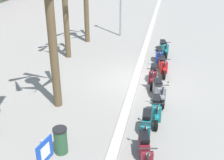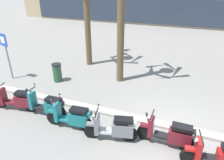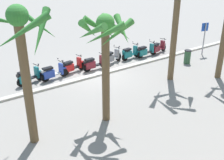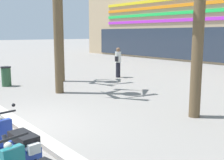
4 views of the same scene
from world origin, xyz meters
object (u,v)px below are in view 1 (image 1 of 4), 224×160
at_px(scooter_maroon_mid_rear, 153,75).
at_px(scooter_red_second_in_line, 163,65).
at_px(scooter_blue_far_back, 159,56).
at_px(scooter_teal_mid_front, 164,48).
at_px(scooter_teal_mid_centre, 156,109).
at_px(scooter_teal_tail_end, 146,126).
at_px(litter_bin, 61,140).
at_px(scooter_maroon_gap_after_mid, 145,150).
at_px(scooter_grey_lead_nearest, 159,91).

bearing_deg(scooter_maroon_mid_rear, scooter_red_second_in_line, -16.62).
distance_m(scooter_blue_far_back, scooter_teal_mid_front, 1.40).
bearing_deg(scooter_teal_mid_centre, scooter_blue_far_back, 2.22).
distance_m(scooter_teal_tail_end, litter_bin, 3.05).
bearing_deg(scooter_teal_mid_front, scooter_maroon_mid_rear, 175.26).
height_order(scooter_maroon_gap_after_mid, scooter_teal_mid_front, same).
height_order(scooter_maroon_mid_rear, scooter_red_second_in_line, same).
height_order(scooter_maroon_gap_after_mid, scooter_blue_far_back, scooter_blue_far_back).
relative_size(scooter_maroon_gap_after_mid, scooter_teal_tail_end, 0.96).
xyz_separation_m(scooter_maroon_mid_rear, litter_bin, (-5.97, 2.62, 0.03)).
bearing_deg(scooter_grey_lead_nearest, litter_bin, 145.06).
relative_size(scooter_blue_far_back, scooter_teal_mid_front, 1.03).
distance_m(scooter_maroon_gap_after_mid, scooter_grey_lead_nearest, 4.20).
bearing_deg(scooter_maroon_gap_after_mid, scooter_blue_far_back, 0.33).
relative_size(scooter_red_second_in_line, scooter_blue_far_back, 0.99).
bearing_deg(scooter_teal_mid_front, scooter_teal_mid_centre, -179.96).
relative_size(scooter_teal_tail_end, scooter_grey_lead_nearest, 1.09).
bearing_deg(litter_bin, scooter_maroon_gap_after_mid, -88.36).
bearing_deg(scooter_teal_tail_end, scooter_maroon_gap_after_mid, -176.24).
bearing_deg(scooter_teal_mid_centre, scooter_teal_tail_end, 167.78).
bearing_deg(scooter_teal_mid_front, litter_bin, 163.71).
bearing_deg(litter_bin, scooter_red_second_in_line, -22.42).
relative_size(scooter_maroon_gap_after_mid, scooter_teal_mid_centre, 1.04).
xyz_separation_m(scooter_teal_tail_end, scooter_teal_mid_front, (8.71, -0.27, 0.00)).
bearing_deg(scooter_grey_lead_nearest, scooter_teal_mid_centre, 179.33).
bearing_deg(litter_bin, scooter_blue_far_back, -17.33).
bearing_deg(scooter_maroon_mid_rear, scooter_blue_far_back, -2.38).
height_order(scooter_maroon_gap_after_mid, scooter_teal_mid_centre, scooter_teal_mid_centre).
relative_size(scooter_teal_mid_centre, scooter_grey_lead_nearest, 1.01).
bearing_deg(scooter_teal_mid_front, scooter_blue_far_back, 170.57).
xyz_separation_m(scooter_grey_lead_nearest, scooter_maroon_mid_rear, (1.69, 0.37, -0.00)).
xyz_separation_m(scooter_maroon_gap_after_mid, scooter_blue_far_back, (8.68, 0.05, 0.01)).
bearing_deg(scooter_maroon_gap_after_mid, scooter_teal_tail_end, 3.76).
relative_size(scooter_grey_lead_nearest, scooter_red_second_in_line, 0.97).
xyz_separation_m(scooter_grey_lead_nearest, scooter_red_second_in_line, (3.05, -0.03, -0.01)).
height_order(scooter_maroon_gap_after_mid, scooter_red_second_in_line, same).
distance_m(scooter_teal_tail_end, scooter_maroon_mid_rear, 4.53).
bearing_deg(scooter_blue_far_back, scooter_teal_tail_end, 179.70).
bearing_deg(scooter_blue_far_back, scooter_teal_mid_centre, -177.78).
bearing_deg(scooter_red_second_in_line, scooter_teal_mid_centre, 179.35).
height_order(scooter_teal_mid_centre, scooter_red_second_in_line, scooter_teal_mid_centre).
bearing_deg(scooter_maroon_gap_after_mid, scooter_teal_mid_front, -1.02).
bearing_deg(scooter_red_second_in_line, scooter_teal_mid_front, 1.17).
height_order(scooter_red_second_in_line, scooter_teal_mid_front, same).
bearing_deg(scooter_blue_far_back, scooter_red_second_in_line, -168.71).
relative_size(scooter_maroon_gap_after_mid, scooter_grey_lead_nearest, 1.05).
xyz_separation_m(scooter_grey_lead_nearest, litter_bin, (-4.27, 2.99, 0.03)).
bearing_deg(scooter_teal_tail_end, scooter_teal_mid_front, -1.77).
distance_m(scooter_grey_lead_nearest, litter_bin, 5.21).
height_order(scooter_maroon_gap_after_mid, scooter_maroon_mid_rear, same).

